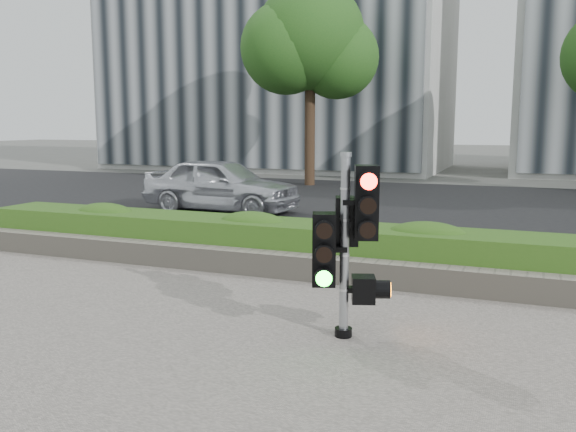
# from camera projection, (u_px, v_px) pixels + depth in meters

# --- Properties ---
(ground) EXTENTS (120.00, 120.00, 0.00)m
(ground) POSITION_uv_depth(u_px,v_px,m) (254.00, 322.00, 6.79)
(ground) COLOR #51514C
(ground) RESTS_ON ground
(sidewalk) EXTENTS (16.00, 11.00, 0.03)m
(sidewalk) POSITION_uv_depth(u_px,v_px,m) (112.00, 422.00, 4.49)
(sidewalk) COLOR #9E9389
(sidewalk) RESTS_ON ground
(road) EXTENTS (60.00, 13.00, 0.02)m
(road) POSITION_uv_depth(u_px,v_px,m) (414.00, 207.00, 15.98)
(road) COLOR black
(road) RESTS_ON ground
(curb) EXTENTS (60.00, 0.25, 0.12)m
(curb) POSITION_uv_depth(u_px,v_px,m) (337.00, 259.00, 9.68)
(curb) COLOR gray
(curb) RESTS_ON ground
(stone_wall) EXTENTS (12.00, 0.32, 0.34)m
(stone_wall) POSITION_uv_depth(u_px,v_px,m) (311.00, 268.00, 8.51)
(stone_wall) COLOR gray
(stone_wall) RESTS_ON sidewalk
(hedge) EXTENTS (12.00, 1.00, 0.68)m
(hedge) POSITION_uv_depth(u_px,v_px,m) (325.00, 247.00, 9.08)
(hedge) COLOR #61972E
(hedge) RESTS_ON sidewalk
(building_left) EXTENTS (16.00, 9.00, 15.00)m
(building_left) POSITION_uv_depth(u_px,v_px,m) (282.00, 15.00, 30.08)
(building_left) COLOR #B7B7B2
(building_left) RESTS_ON ground
(tree_left) EXTENTS (4.61, 4.03, 7.34)m
(tree_left) POSITION_uv_depth(u_px,v_px,m) (310.00, 40.00, 21.06)
(tree_left) COLOR black
(tree_left) RESTS_ON ground
(traffic_signal) EXTENTS (0.69, 0.59, 1.89)m
(traffic_signal) POSITION_uv_depth(u_px,v_px,m) (347.00, 236.00, 6.13)
(traffic_signal) COLOR black
(traffic_signal) RESTS_ON sidewalk
(car_silver) EXTENTS (4.04, 1.82, 1.35)m
(car_silver) POSITION_uv_depth(u_px,v_px,m) (221.00, 185.00, 15.07)
(car_silver) COLOR silver
(car_silver) RESTS_ON road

